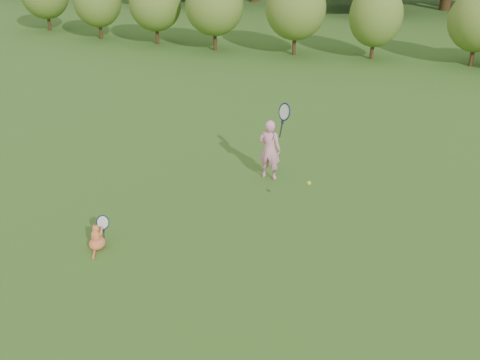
% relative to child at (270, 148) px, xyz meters
% --- Properties ---
extents(ground, '(100.00, 100.00, 0.00)m').
position_rel_child_xyz_m(ground, '(-0.29, -2.40, -0.66)').
color(ground, '#245618').
rests_on(ground, ground).
extents(shrub_row, '(28.00, 3.00, 2.80)m').
position_rel_child_xyz_m(shrub_row, '(-0.29, 10.60, 0.74)').
color(shrub_row, '#4F7123').
rests_on(shrub_row, ground).
extents(child, '(0.72, 0.47, 1.87)m').
position_rel_child_xyz_m(child, '(0.00, 0.00, 0.00)').
color(child, pink).
rests_on(child, ground).
extents(cat, '(0.31, 0.60, 0.58)m').
position_rel_child_xyz_m(cat, '(-1.94, -3.33, -0.44)').
color(cat, '#BC5524').
rests_on(cat, ground).
extents(tennis_ball, '(0.07, 0.07, 0.07)m').
position_rel_child_xyz_m(tennis_ball, '(1.09, -1.43, 0.09)').
color(tennis_ball, '#A5CB17').
rests_on(tennis_ball, ground).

